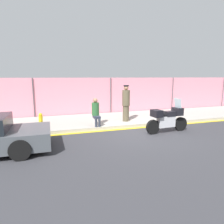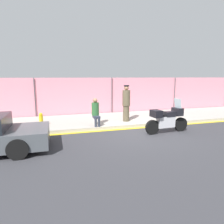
% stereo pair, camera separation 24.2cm
% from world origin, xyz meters
% --- Properties ---
extents(ground_plane, '(120.00, 120.00, 0.00)m').
position_xyz_m(ground_plane, '(0.00, 0.00, 0.00)').
color(ground_plane, '#38383D').
extents(sidewalk, '(34.43, 3.54, 0.17)m').
position_xyz_m(sidewalk, '(0.00, 2.71, 0.08)').
color(sidewalk, '#ADA89E').
rests_on(sidewalk, ground_plane).
extents(curb_paint_stripe, '(34.43, 0.18, 0.01)m').
position_xyz_m(curb_paint_stripe, '(0.00, 0.85, 0.00)').
color(curb_paint_stripe, gold).
rests_on(curb_paint_stripe, ground_plane).
extents(storefront_fence, '(32.71, 0.17, 2.40)m').
position_xyz_m(storefront_fence, '(0.00, 4.57, 1.20)').
color(storefront_fence, pink).
rests_on(storefront_fence, ground_plane).
extents(motorcycle, '(2.13, 0.59, 1.51)m').
position_xyz_m(motorcycle, '(1.13, -0.25, 0.61)').
color(motorcycle, black).
rests_on(motorcycle, ground_plane).
extents(officer_standing, '(0.40, 0.40, 1.87)m').
position_xyz_m(officer_standing, '(-0.02, 1.79, 1.13)').
color(officer_standing, brown).
rests_on(officer_standing, sidewalk).
extents(person_seated_on_curb, '(0.35, 0.66, 1.30)m').
position_xyz_m(person_seated_on_curb, '(-1.72, 1.40, 0.88)').
color(person_seated_on_curb, '#2D3342').
rests_on(person_seated_on_curb, sidewalk).
extents(fire_hydrant, '(0.18, 0.23, 0.62)m').
position_xyz_m(fire_hydrant, '(-4.23, 2.05, 0.47)').
color(fire_hydrant, gold).
rests_on(fire_hydrant, sidewalk).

